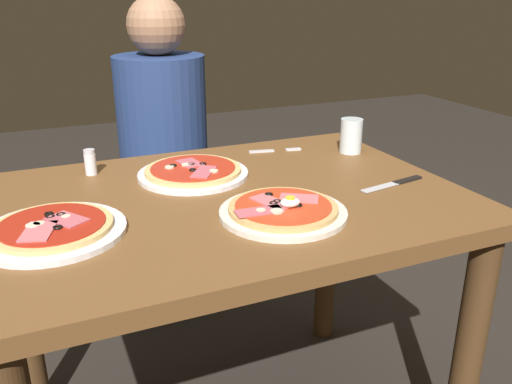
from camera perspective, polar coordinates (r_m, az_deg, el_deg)
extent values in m
cube|color=brown|center=(1.26, -3.20, -1.19)|extent=(1.10, 0.78, 0.04)
cylinder|color=#4A3018|center=(1.45, 21.58, -16.49)|extent=(0.07, 0.07, 0.70)
cylinder|color=#4A3018|center=(1.67, -23.59, -11.59)|extent=(0.07, 0.07, 0.70)
cylinder|color=#4A3018|center=(1.89, 7.58, -5.91)|extent=(0.07, 0.07, 0.70)
cylinder|color=silver|center=(1.14, 2.90, -2.24)|extent=(0.27, 0.27, 0.01)
cylinder|color=tan|center=(1.14, 2.91, -1.74)|extent=(0.23, 0.23, 0.01)
cylinder|color=red|center=(1.14, 2.91, -1.43)|extent=(0.21, 0.21, 0.00)
torus|color=black|center=(1.15, 2.26, -1.02)|extent=(0.02, 0.02, 0.00)
torus|color=black|center=(1.14, 1.88, -1.21)|extent=(0.02, 0.02, 0.00)
torus|color=black|center=(1.19, 1.37, -0.25)|extent=(0.02, 0.02, 0.00)
torus|color=black|center=(1.13, 4.49, -1.38)|extent=(0.02, 0.02, 0.00)
cube|color=#D16B70|center=(1.17, 4.61, -0.66)|extent=(0.10, 0.09, 0.00)
cube|color=#C65B66|center=(1.10, 0.33, -2.06)|extent=(0.10, 0.05, 0.00)
cube|color=#D16B70|center=(1.15, 1.59, -1.07)|extent=(0.07, 0.10, 0.00)
cylinder|color=beige|center=(1.10, 2.24, -2.06)|extent=(0.03, 0.03, 0.00)
cylinder|color=beige|center=(1.10, 0.51, -1.98)|extent=(0.02, 0.02, 0.00)
ellipsoid|color=white|center=(1.12, 3.66, -1.10)|extent=(0.04, 0.03, 0.02)
cylinder|color=yellow|center=(1.12, 3.67, -0.63)|extent=(0.02, 0.02, 0.00)
cylinder|color=white|center=(1.39, -6.70, 1.90)|extent=(0.28, 0.28, 0.01)
cylinder|color=#DBB26B|center=(1.38, -6.72, 2.33)|extent=(0.25, 0.25, 0.01)
cylinder|color=#B72D19|center=(1.38, -6.73, 2.58)|extent=(0.22, 0.22, 0.00)
torus|color=black|center=(1.40, -6.90, 2.94)|extent=(0.02, 0.02, 0.00)
torus|color=black|center=(1.40, -8.84, 2.81)|extent=(0.02, 0.02, 0.00)
torus|color=black|center=(1.35, -6.75, 2.35)|extent=(0.02, 0.02, 0.00)
torus|color=black|center=(1.40, -5.82, 2.99)|extent=(0.02, 0.02, 0.00)
cube|color=#C65B66|center=(1.41, -7.06, 3.09)|extent=(0.06, 0.08, 0.00)
cube|color=#C65B66|center=(1.34, -5.58, 2.17)|extent=(0.09, 0.10, 0.00)
cylinder|color=beige|center=(1.40, -7.45, 2.90)|extent=(0.02, 0.02, 0.00)
cylinder|color=beige|center=(1.34, -4.53, 2.25)|extent=(0.02, 0.02, 0.00)
cylinder|color=beige|center=(1.38, -9.21, 2.64)|extent=(0.02, 0.02, 0.00)
cylinder|color=white|center=(1.13, -20.84, -3.98)|extent=(0.29, 0.29, 0.01)
cylinder|color=#DBB26B|center=(1.13, -20.91, -3.47)|extent=(0.23, 0.23, 0.01)
cylinder|color=#A82314|center=(1.12, -20.95, -3.17)|extent=(0.21, 0.21, 0.00)
torus|color=black|center=(1.16, -21.20, -2.18)|extent=(0.02, 0.02, 0.00)
torus|color=black|center=(1.09, -20.39, -3.55)|extent=(0.02, 0.02, 0.00)
torus|color=black|center=(1.15, -21.09, -2.47)|extent=(0.02, 0.02, 0.00)
torus|color=black|center=(1.15, -20.08, -2.28)|extent=(0.02, 0.02, 0.00)
cube|color=#C65B66|center=(1.12, -19.54, -2.77)|extent=(0.09, 0.10, 0.00)
cube|color=#D16B70|center=(1.09, -22.19, -3.89)|extent=(0.08, 0.10, 0.00)
cylinder|color=beige|center=(1.14, -19.61, -2.49)|extent=(0.02, 0.02, 0.00)
cylinder|color=beige|center=(1.12, -22.69, -3.32)|extent=(0.03, 0.03, 0.00)
cylinder|color=beige|center=(1.12, -22.11, -3.14)|extent=(0.02, 0.02, 0.00)
cylinder|color=silver|center=(1.60, 10.10, 5.92)|extent=(0.06, 0.06, 0.10)
cylinder|color=silver|center=(1.61, 10.02, 4.69)|extent=(0.06, 0.06, 0.03)
cube|color=silver|center=(1.59, 0.60, 4.37)|extent=(0.08, 0.03, 0.00)
cube|color=silver|center=(1.60, 4.06, 4.50)|extent=(0.04, 0.01, 0.00)
cube|color=silver|center=(1.61, 4.02, 4.54)|extent=(0.04, 0.01, 0.00)
cube|color=silver|center=(1.61, 3.97, 4.59)|extent=(0.04, 0.01, 0.00)
cube|color=silver|center=(1.62, 3.93, 4.63)|extent=(0.04, 0.01, 0.00)
cube|color=silver|center=(1.33, 13.08, 0.49)|extent=(0.11, 0.04, 0.00)
cube|color=black|center=(1.40, 15.81, 1.23)|extent=(0.09, 0.03, 0.01)
cylinder|color=white|center=(1.45, -17.22, 2.85)|extent=(0.03, 0.03, 0.05)
cylinder|color=silver|center=(1.44, -17.37, 4.11)|extent=(0.03, 0.03, 0.01)
cylinder|color=black|center=(2.15, -9.11, -6.06)|extent=(0.29, 0.29, 0.46)
cylinder|color=navy|center=(1.98, -9.92, 6.66)|extent=(0.32, 0.32, 0.52)
sphere|color=#9E7051|center=(1.93, -10.61, 17.09)|extent=(0.20, 0.20, 0.20)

